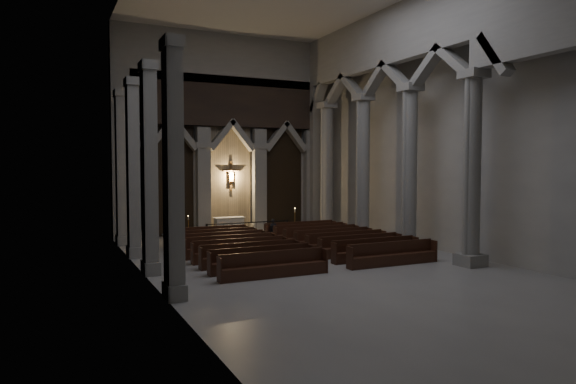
% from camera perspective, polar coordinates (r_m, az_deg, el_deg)
% --- Properties ---
extents(room, '(24.00, 24.10, 12.00)m').
position_cam_1_polar(room, '(21.24, 4.15, 12.32)').
color(room, gray).
rests_on(room, ground).
extents(sanctuary_wall, '(14.00, 0.77, 12.00)m').
position_cam_1_polar(sanctuary_wall, '(31.61, -6.29, 7.44)').
color(sanctuary_wall, gray).
rests_on(sanctuary_wall, ground).
extents(right_arcade, '(1.00, 24.00, 12.00)m').
position_cam_1_polar(right_arcade, '(25.43, 13.69, 11.21)').
color(right_arcade, gray).
rests_on(right_arcade, ground).
extents(left_pilasters, '(0.60, 13.00, 8.03)m').
position_cam_1_polar(left_pilasters, '(22.04, -16.07, 2.23)').
color(left_pilasters, gray).
rests_on(left_pilasters, ground).
extents(sanctuary_step, '(8.50, 2.60, 0.15)m').
position_cam_1_polar(sanctuary_step, '(30.91, -5.65, -4.61)').
color(sanctuary_step, gray).
rests_on(sanctuary_step, ground).
extents(altar, '(1.82, 0.73, 0.93)m').
position_cam_1_polar(altar, '(30.70, -6.58, -3.64)').
color(altar, '#BAB3A3').
rests_on(altar, sanctuary_step).
extents(altar_rail, '(4.93, 0.09, 0.97)m').
position_cam_1_polar(altar_rail, '(29.13, -4.44, -3.94)').
color(altar_rail, black).
rests_on(altar_rail, ground).
extents(candle_stand_left, '(0.23, 0.23, 1.39)m').
position_cam_1_polar(candle_stand_left, '(28.99, -11.00, -4.55)').
color(candle_stand_left, olive).
rests_on(candle_stand_left, ground).
extents(candle_stand_right, '(0.26, 0.26, 1.55)m').
position_cam_1_polar(candle_stand_right, '(31.45, 0.77, -3.83)').
color(candle_stand_right, olive).
rests_on(candle_stand_right, ground).
extents(pews, '(9.71, 8.98, 0.96)m').
position_cam_1_polar(pews, '(24.17, 0.24, -6.15)').
color(pews, black).
rests_on(pews, ground).
extents(worshipper, '(0.50, 0.39, 1.20)m').
position_cam_1_polar(worshipper, '(28.24, -1.64, -4.24)').
color(worshipper, black).
rests_on(worshipper, ground).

